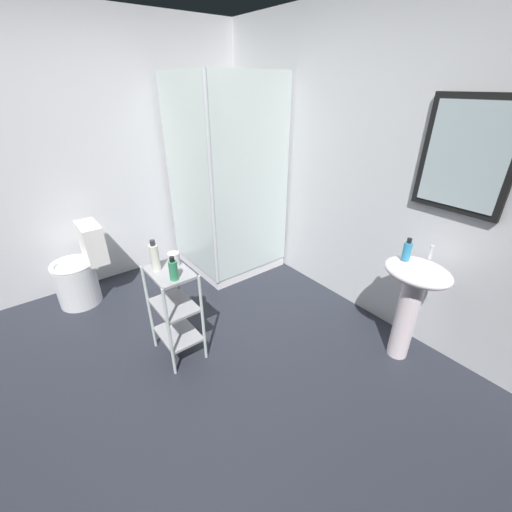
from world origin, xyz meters
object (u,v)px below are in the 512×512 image
(toilet, at_px, (81,272))
(shower_stall, at_px, (226,230))
(lotion_bottle_white, at_px, (155,257))
(rinse_cup, at_px, (174,259))
(body_wash_bottle_green, at_px, (173,270))
(storage_cart, at_px, (174,307))
(hand_soap_bottle, at_px, (407,250))
(pedestal_sink, at_px, (412,292))

(toilet, bearing_deg, shower_stall, 78.75)
(lotion_bottle_white, relative_size, rinse_cup, 2.38)
(body_wash_bottle_green, bearing_deg, shower_stall, 134.04)
(shower_stall, height_order, body_wash_bottle_green, shower_stall)
(shower_stall, relative_size, storage_cart, 2.70)
(shower_stall, relative_size, lotion_bottle_white, 8.75)
(rinse_cup, bearing_deg, body_wash_bottle_green, -25.92)
(rinse_cup, bearing_deg, storage_cart, -50.08)
(hand_soap_bottle, height_order, rinse_cup, hand_soap_bottle)
(rinse_cup, bearing_deg, toilet, -157.64)
(pedestal_sink, xyz_separation_m, lotion_bottle_white, (-1.13, -1.41, 0.26))
(pedestal_sink, distance_m, rinse_cup, 1.71)
(hand_soap_bottle, distance_m, body_wash_bottle_green, 1.58)
(rinse_cup, bearing_deg, pedestal_sink, 48.71)
(pedestal_sink, bearing_deg, storage_cart, -128.34)
(shower_stall, xyz_separation_m, toilet, (-0.29, -1.45, -0.15))
(storage_cart, xyz_separation_m, hand_soap_bottle, (0.97, 1.32, 0.44))
(pedestal_sink, height_order, storage_cart, pedestal_sink)
(storage_cart, bearing_deg, toilet, -161.49)
(lotion_bottle_white, bearing_deg, hand_soap_bottle, 53.18)
(storage_cart, relative_size, rinse_cup, 7.70)
(storage_cart, xyz_separation_m, rinse_cup, (-0.06, 0.07, 0.35))
(pedestal_sink, height_order, lotion_bottle_white, lotion_bottle_white)
(shower_stall, height_order, rinse_cup, shower_stall)
(hand_soap_bottle, bearing_deg, shower_stall, -171.91)
(hand_soap_bottle, bearing_deg, body_wash_bottle_green, -122.33)
(shower_stall, xyz_separation_m, storage_cart, (0.91, -1.05, -0.03))
(pedestal_sink, distance_m, storage_cart, 1.72)
(lotion_bottle_white, height_order, rinse_cup, lotion_bottle_white)
(storage_cart, distance_m, rinse_cup, 0.36)
(body_wash_bottle_green, bearing_deg, lotion_bottle_white, -166.69)
(lotion_bottle_white, height_order, body_wash_bottle_green, lotion_bottle_white)
(storage_cart, bearing_deg, rinse_cup, 129.92)
(storage_cart, relative_size, lotion_bottle_white, 3.24)
(toilet, xyz_separation_m, rinse_cup, (1.15, 0.47, 0.47))
(body_wash_bottle_green, distance_m, rinse_cup, 0.20)
(hand_soap_bottle, relative_size, body_wash_bottle_green, 0.96)
(pedestal_sink, xyz_separation_m, hand_soap_bottle, (-0.10, -0.02, 0.30))
(pedestal_sink, xyz_separation_m, body_wash_bottle_green, (-0.94, -1.36, 0.23))
(pedestal_sink, relative_size, lotion_bottle_white, 3.54)
(rinse_cup, bearing_deg, hand_soap_bottle, 50.67)
(toilet, distance_m, lotion_bottle_white, 1.30)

